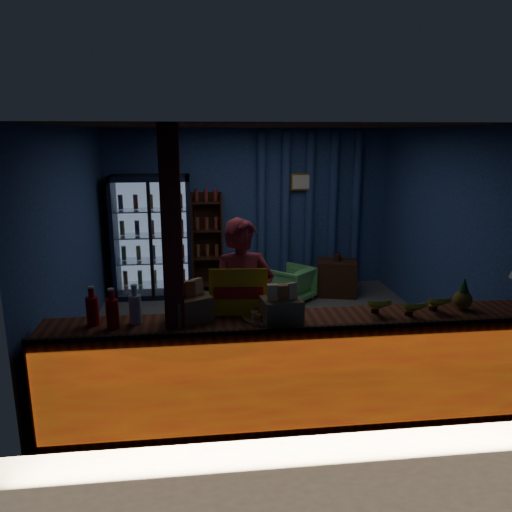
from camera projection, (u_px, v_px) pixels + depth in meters
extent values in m
plane|color=#515154|center=(267.00, 335.00, 6.38)|extent=(4.60, 4.60, 0.00)
plane|color=navy|center=(249.00, 209.00, 8.19)|extent=(4.60, 0.00, 4.60)
plane|color=navy|center=(306.00, 291.00, 3.95)|extent=(4.60, 0.00, 4.60)
plane|color=navy|center=(72.00, 241.00, 5.81)|extent=(0.00, 4.40, 4.40)
plane|color=navy|center=(447.00, 232.00, 6.34)|extent=(0.00, 4.40, 4.40)
plane|color=#472D19|center=(268.00, 126.00, 5.76)|extent=(4.60, 4.60, 0.00)
cube|color=brown|center=(297.00, 369.00, 4.44)|extent=(4.40, 0.55, 0.95)
cube|color=red|center=(304.00, 385.00, 4.16)|extent=(4.35, 0.02, 0.81)
cube|color=#3B1F13|center=(305.00, 329.00, 4.06)|extent=(4.40, 0.04, 0.04)
cube|color=maroon|center=(174.00, 285.00, 4.12)|extent=(0.16, 0.16, 2.60)
cube|color=black|center=(154.00, 233.00, 8.02)|extent=(1.20, 0.06, 1.90)
cube|color=black|center=(115.00, 238.00, 7.70)|extent=(0.06, 0.60, 1.90)
cube|color=black|center=(189.00, 236.00, 7.83)|extent=(0.06, 0.60, 1.90)
cube|color=black|center=(149.00, 178.00, 7.54)|extent=(1.20, 0.60, 0.08)
cube|color=black|center=(155.00, 292.00, 7.98)|extent=(1.20, 0.60, 0.08)
cube|color=#99B2D8|center=(154.00, 234.00, 7.98)|extent=(1.08, 0.02, 1.74)
cube|color=white|center=(151.00, 240.00, 7.49)|extent=(1.12, 0.02, 1.78)
cube|color=black|center=(151.00, 241.00, 7.47)|extent=(0.05, 0.05, 1.80)
cube|color=silver|center=(155.00, 285.00, 7.95)|extent=(1.08, 0.48, 0.02)
cylinder|color=#C2641B|center=(126.00, 278.00, 7.87)|extent=(0.07, 0.07, 0.22)
cylinder|color=#296218|center=(140.00, 277.00, 7.89)|extent=(0.07, 0.07, 0.22)
cylinder|color=#A49219|center=(154.00, 277.00, 7.92)|extent=(0.07, 0.07, 0.22)
cylinder|color=#241854|center=(169.00, 276.00, 7.94)|extent=(0.07, 0.07, 0.22)
cylinder|color=maroon|center=(183.00, 276.00, 7.97)|extent=(0.07, 0.07, 0.22)
cube|color=silver|center=(154.00, 260.00, 7.85)|extent=(1.08, 0.48, 0.02)
cylinder|color=#296218|center=(124.00, 253.00, 7.77)|extent=(0.07, 0.07, 0.22)
cylinder|color=#A49219|center=(139.00, 253.00, 7.80)|extent=(0.07, 0.07, 0.22)
cylinder|color=#241854|center=(153.00, 252.00, 7.82)|extent=(0.07, 0.07, 0.22)
cylinder|color=maroon|center=(168.00, 252.00, 7.85)|extent=(0.07, 0.07, 0.22)
cylinder|color=#C2641B|center=(182.00, 252.00, 7.87)|extent=(0.07, 0.07, 0.22)
cube|color=silver|center=(152.00, 235.00, 7.76)|extent=(1.08, 0.48, 0.02)
cylinder|color=#A49219|center=(122.00, 228.00, 7.68)|extent=(0.07, 0.07, 0.22)
cylinder|color=#241854|center=(137.00, 228.00, 7.70)|extent=(0.07, 0.07, 0.22)
cylinder|color=maroon|center=(152.00, 227.00, 7.73)|extent=(0.07, 0.07, 0.22)
cylinder|color=#C2641B|center=(167.00, 227.00, 7.75)|extent=(0.07, 0.07, 0.22)
cylinder|color=#296218|center=(181.00, 227.00, 7.78)|extent=(0.07, 0.07, 0.22)
cube|color=silver|center=(151.00, 210.00, 7.66)|extent=(1.08, 0.48, 0.02)
cylinder|color=#241854|center=(121.00, 202.00, 7.58)|extent=(0.07, 0.07, 0.22)
cylinder|color=maroon|center=(136.00, 202.00, 7.61)|extent=(0.07, 0.07, 0.22)
cylinder|color=#C2641B|center=(151.00, 202.00, 7.63)|extent=(0.07, 0.07, 0.22)
cylinder|color=#296218|center=(166.00, 201.00, 7.66)|extent=(0.07, 0.07, 0.22)
cylinder|color=#A49219|center=(180.00, 201.00, 7.68)|extent=(0.07, 0.07, 0.22)
cube|color=#3B1F13|center=(207.00, 241.00, 8.19)|extent=(0.50, 0.02, 1.60)
cube|color=#3B1F13|center=(193.00, 243.00, 8.03)|extent=(0.03, 0.28, 1.60)
cube|color=#3B1F13|center=(222.00, 242.00, 8.09)|extent=(0.03, 0.28, 1.60)
cube|color=#3B1F13|center=(208.00, 284.00, 8.23)|extent=(0.46, 0.26, 0.02)
cube|color=#3B1F13|center=(207.00, 257.00, 8.12)|extent=(0.46, 0.26, 0.02)
cube|color=#3B1F13|center=(207.00, 230.00, 8.01)|extent=(0.46, 0.26, 0.02)
cube|color=#3B1F13|center=(206.00, 202.00, 7.90)|extent=(0.46, 0.26, 0.02)
cylinder|color=navy|center=(261.00, 210.00, 8.16)|extent=(0.14, 0.14, 2.50)
cylinder|color=navy|center=(285.00, 209.00, 8.20)|extent=(0.14, 0.14, 2.50)
cylinder|color=navy|center=(309.00, 209.00, 8.25)|extent=(0.14, 0.14, 2.50)
cylinder|color=navy|center=(333.00, 208.00, 8.30)|extent=(0.14, 0.14, 2.50)
cylinder|color=navy|center=(356.00, 208.00, 8.34)|extent=(0.14, 0.14, 2.50)
cube|color=gold|center=(301.00, 182.00, 8.09)|extent=(0.36, 0.03, 0.28)
cube|color=silver|center=(302.00, 182.00, 8.07)|extent=(0.30, 0.01, 0.22)
imported|color=maroon|center=(243.00, 306.00, 4.92)|extent=(0.68, 0.50, 1.73)
imported|color=#60C167|center=(292.00, 284.00, 7.67)|extent=(0.81, 0.81, 0.53)
cube|color=#3B1F13|center=(336.00, 278.00, 7.93)|extent=(0.71, 0.59, 0.56)
cylinder|color=#3B1F13|center=(337.00, 257.00, 7.84)|extent=(0.11, 0.11, 0.11)
cube|color=gold|center=(238.00, 292.00, 4.39)|extent=(0.53, 0.15, 0.41)
cube|color=#BA0D0C|center=(239.00, 293.00, 4.37)|extent=(0.44, 0.07, 0.10)
cylinder|color=#BA0D0C|center=(93.00, 311.00, 4.17)|extent=(0.11, 0.11, 0.24)
cylinder|color=#BA0D0C|center=(91.00, 292.00, 4.13)|extent=(0.05, 0.05, 0.09)
cylinder|color=white|center=(91.00, 287.00, 4.12)|extent=(0.05, 0.05, 0.02)
cylinder|color=#BA0D0C|center=(112.00, 314.00, 4.11)|extent=(0.11, 0.11, 0.24)
cylinder|color=#BA0D0C|center=(111.00, 294.00, 4.07)|extent=(0.05, 0.05, 0.09)
cylinder|color=white|center=(111.00, 289.00, 4.06)|extent=(0.05, 0.05, 0.02)
cylinder|color=silver|center=(135.00, 309.00, 4.21)|extent=(0.11, 0.11, 0.24)
cylinder|color=silver|center=(134.00, 290.00, 4.17)|extent=(0.05, 0.05, 0.09)
cylinder|color=white|center=(134.00, 286.00, 4.16)|extent=(0.05, 0.05, 0.02)
cube|color=olive|center=(281.00, 311.00, 4.23)|extent=(0.36, 0.31, 0.21)
cube|color=#F69B36|center=(272.00, 292.00, 4.17)|extent=(0.09, 0.07, 0.13)
cube|color=orange|center=(282.00, 291.00, 4.19)|extent=(0.09, 0.07, 0.13)
cube|color=#F69B36|center=(291.00, 290.00, 4.21)|extent=(0.09, 0.07, 0.13)
cube|color=olive|center=(190.00, 308.00, 4.29)|extent=(0.41, 0.38, 0.21)
cube|color=#F69B36|center=(180.00, 290.00, 4.21)|extent=(0.10, 0.09, 0.14)
cube|color=orange|center=(190.00, 288.00, 4.25)|extent=(0.10, 0.09, 0.14)
cube|color=#F69B36|center=(199.00, 287.00, 4.29)|extent=(0.10, 0.09, 0.14)
cylinder|color=silver|center=(267.00, 317.00, 4.35)|extent=(0.45, 0.45, 0.02)
cube|color=#F69B36|center=(277.00, 312.00, 4.35)|extent=(0.10, 0.07, 0.05)
cube|color=orange|center=(273.00, 310.00, 4.41)|extent=(0.12, 0.12, 0.05)
cube|color=#F69B36|center=(266.00, 309.00, 4.43)|extent=(0.07, 0.10, 0.05)
cube|color=orange|center=(259.00, 311.00, 4.40)|extent=(0.12, 0.12, 0.05)
cube|color=#F69B36|center=(257.00, 313.00, 4.33)|extent=(0.10, 0.07, 0.05)
cube|color=orange|center=(261.00, 315.00, 4.28)|extent=(0.12, 0.12, 0.05)
cube|color=#F69B36|center=(268.00, 316.00, 4.26)|extent=(0.07, 0.10, 0.05)
cube|color=orange|center=(275.00, 315.00, 4.29)|extent=(0.12, 0.12, 0.05)
sphere|color=olive|center=(463.00, 300.00, 4.55)|extent=(0.17, 0.17, 0.17)
cone|color=#26541C|center=(464.00, 285.00, 4.51)|extent=(0.09, 0.09, 0.13)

